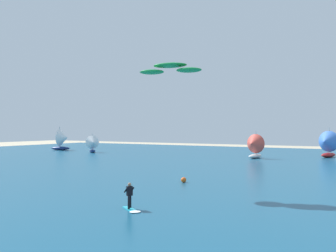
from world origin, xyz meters
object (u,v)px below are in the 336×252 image
(kite, at_px, (170,69))
(sailboat_mid_right, at_px, (93,144))
(sailboat_center_horizon, at_px, (254,146))
(sailboat_leading, at_px, (327,144))
(sailboat_near_shore, at_px, (63,139))
(marker_buoy, at_px, (184,180))
(kitesurfer, at_px, (131,200))

(kite, relative_size, sailboat_mid_right, 1.37)
(sailboat_center_horizon, distance_m, sailboat_leading, 13.50)
(sailboat_center_horizon, bearing_deg, sailboat_mid_right, -175.77)
(sailboat_near_shore, bearing_deg, sailboat_mid_right, -13.07)
(kite, distance_m, sailboat_mid_right, 48.40)
(sailboat_center_horizon, bearing_deg, marker_buoy, -87.01)
(kitesurfer, xyz_separation_m, kite, (-1.16, 7.11, 9.43))
(kitesurfer, height_order, sailboat_mid_right, sailboat_mid_right)
(sailboat_center_horizon, height_order, marker_buoy, sailboat_center_horizon)
(sailboat_leading, distance_m, sailboat_near_shore, 56.89)
(sailboat_mid_right, height_order, marker_buoy, sailboat_mid_right)
(sailboat_leading, height_order, marker_buoy, sailboat_leading)
(marker_buoy, bearing_deg, sailboat_near_shore, 147.98)
(sailboat_near_shore, relative_size, marker_buoy, 10.90)
(kitesurfer, relative_size, sailboat_center_horizon, 0.42)
(sailboat_leading, xyz_separation_m, marker_buoy, (-9.15, -37.53, -2.17))
(kite, xyz_separation_m, sailboat_near_shore, (-48.05, 33.68, -7.49))
(sailboat_mid_right, height_order, sailboat_center_horizon, sailboat_center_horizon)
(sailboat_leading, bearing_deg, sailboat_mid_right, -166.42)
(kite, height_order, sailboat_leading, kite)
(kite, bearing_deg, sailboat_near_shore, 144.97)
(sailboat_center_horizon, height_order, sailboat_leading, sailboat_leading)
(sailboat_mid_right, bearing_deg, kitesurfer, -45.45)
(kitesurfer, relative_size, sailboat_near_shore, 0.35)
(kite, bearing_deg, sailboat_mid_right, 139.55)
(sailboat_leading, bearing_deg, kite, -101.21)
(sailboat_mid_right, height_order, sailboat_leading, sailboat_leading)
(kitesurfer, relative_size, marker_buoy, 3.82)
(kitesurfer, bearing_deg, kite, 99.30)
(kite, height_order, sailboat_near_shore, kite)
(sailboat_center_horizon, bearing_deg, kite, -85.88)
(kite, xyz_separation_m, marker_buoy, (-0.88, 4.18, -9.78))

